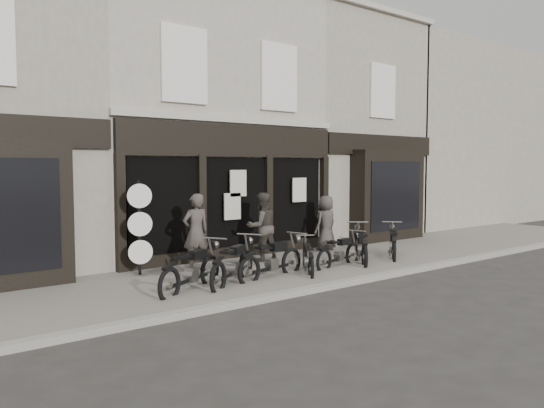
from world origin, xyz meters
TOP-DOWN VIEW (x-y plane):
  - ground_plane at (0.00, 0.00)m, footprint 90.00×90.00m
  - pavement at (0.00, 0.90)m, footprint 30.00×4.20m
  - kerb at (0.00, -1.25)m, footprint 30.00×0.25m
  - central_building at (0.00, 5.95)m, footprint 7.30×6.22m
  - neighbour_right at (6.35, 5.90)m, footprint 5.60×6.73m
  - filler_right at (14.50, 6.00)m, footprint 11.00×6.00m
  - motorcycle_0 at (-2.99, 0.21)m, footprint 2.11×1.35m
  - motorcycle_1 at (-1.93, 0.19)m, footprint 2.04×1.51m
  - motorcycle_2 at (-0.85, 0.15)m, footprint 2.24×0.80m
  - motorcycle_3 at (0.25, 0.11)m, footprint 1.32×1.68m
  - motorcycle_4 at (1.44, 0.19)m, footprint 2.01×0.72m
  - motorcycle_5 at (2.41, 0.31)m, footprint 1.73×1.91m
  - motorcycle_6 at (3.71, 0.25)m, footprint 1.79×1.63m
  - man_left at (-1.93, 1.86)m, footprint 0.72×0.48m
  - man_centre at (0.26, 2.03)m, footprint 1.00×0.83m
  - man_right at (2.89, 2.20)m, footprint 0.89×0.63m
  - advert_sign_post at (-3.24, 2.24)m, footprint 0.57×0.37m

SIDE VIEW (x-z plane):
  - ground_plane at x=0.00m, z-range 0.00..0.00m
  - pavement at x=0.00m, z-range 0.00..0.12m
  - kerb at x=0.00m, z-range 0.00..0.13m
  - motorcycle_3 at x=0.25m, z-range -0.10..0.83m
  - motorcycle_4 at x=1.44m, z-range -0.10..0.87m
  - motorcycle_6 at x=3.71m, z-range -0.11..0.94m
  - motorcycle_2 at x=-0.85m, z-range -0.11..0.97m
  - motorcycle_0 at x=-2.99m, z-range -0.11..0.99m
  - motorcycle_1 at x=-1.93m, z-range -0.11..0.99m
  - motorcycle_5 at x=2.41m, z-range -0.11..1.00m
  - man_right at x=2.89m, z-range 0.12..1.83m
  - man_centre at x=0.26m, z-range 0.12..2.01m
  - man_left at x=-1.93m, z-range 0.12..2.05m
  - advert_sign_post at x=-3.24m, z-range -0.03..2.36m
  - neighbour_right at x=6.35m, z-range -0.13..8.21m
  - central_building at x=0.00m, z-range -0.09..8.25m
  - filler_right at x=14.50m, z-range 0.00..8.20m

